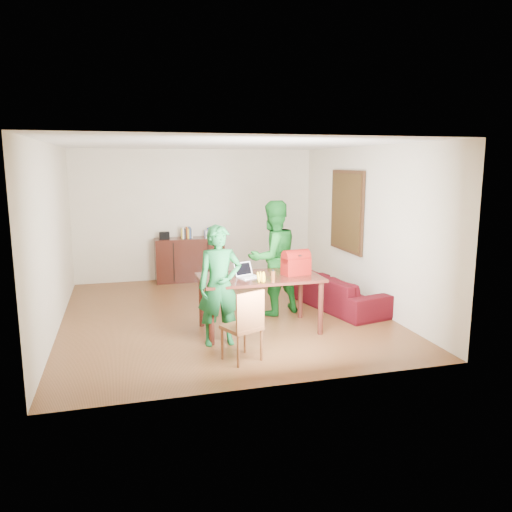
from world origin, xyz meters
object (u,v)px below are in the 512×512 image
object	(u,v)px
chair	(242,340)
person_far	(273,258)
person_near	(220,286)
sofa	(338,291)
laptop	(249,275)
bottle	(273,276)
table	(260,283)
red_bag	(296,265)

from	to	relation	value
chair	person_far	distance (m)	2.14
person_near	sofa	xyz separation A→B (m)	(2.26, 1.18, -0.53)
laptop	bottle	distance (m)	0.43
laptop	sofa	size ratio (longest dim) A/B	0.18
sofa	table	bearing A→B (deg)	103.52
person_far	chair	bearing A→B (deg)	43.44
person_far	sofa	world-z (taller)	person_far
bottle	red_bag	distance (m)	0.60
table	chair	xyz separation A→B (m)	(-0.51, -1.04, -0.44)
table	bottle	bearing A→B (deg)	-79.69
person_near	bottle	xyz separation A→B (m)	(0.74, -0.00, 0.09)
bottle	red_bag	size ratio (longest dim) A/B	0.45
person_near	person_far	world-z (taller)	person_far
person_near	table	bearing A→B (deg)	31.99
chair	sofa	xyz separation A→B (m)	(2.10, 1.81, 0.02)
table	sofa	world-z (taller)	table
bottle	person_far	bearing A→B (deg)	72.98
table	person_far	size ratio (longest dim) A/B	0.95
table	sofa	distance (m)	1.82
table	laptop	size ratio (longest dim) A/B	5.01
person_far	table	bearing A→B (deg)	41.43
laptop	red_bag	distance (m)	0.72
chair	sofa	distance (m)	2.78
chair	person_far	bearing A→B (deg)	39.21
person_far	sofa	size ratio (longest dim) A/B	0.95
person_near	red_bag	bearing A→B (deg)	17.72
chair	red_bag	size ratio (longest dim) A/B	2.32
chair	red_bag	xyz separation A→B (m)	(1.05, 1.01, 0.69)
person_near	laptop	xyz separation A→B (m)	(0.49, 0.35, 0.04)
sofa	bottle	bearing A→B (deg)	115.51
table	bottle	size ratio (longest dim) A/B	9.97
chair	red_bag	world-z (taller)	red_bag
person_near	red_bag	distance (m)	1.27
bottle	sofa	distance (m)	2.02
person_far	red_bag	bearing A→B (deg)	78.70
bottle	sofa	xyz separation A→B (m)	(1.51, 1.18, -0.62)
person_near	red_bag	xyz separation A→B (m)	(1.21, 0.37, 0.15)
person_near	sofa	distance (m)	2.60
laptop	table	bearing A→B (deg)	-4.77
chair	sofa	bearing A→B (deg)	17.64
person_near	sofa	bearing A→B (deg)	28.22
laptop	red_bag	size ratio (longest dim) A/B	0.89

